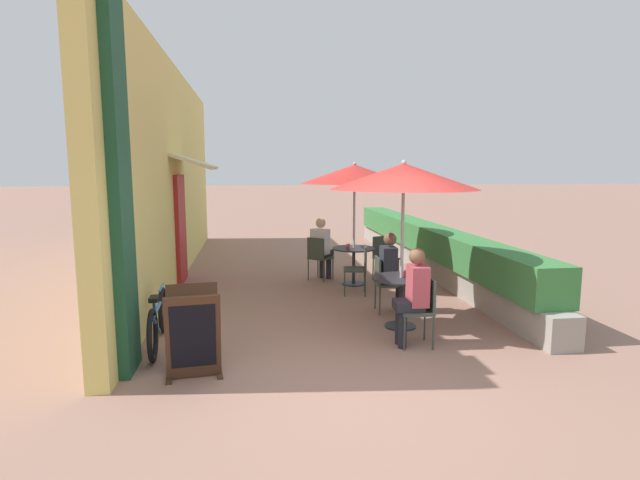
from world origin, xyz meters
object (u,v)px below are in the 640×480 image
(coffee_cup_near, at_px, (405,274))
(bicycle_leaning, at_px, (158,321))
(patio_table_near, at_px, (401,290))
(patio_umbrella_mid, at_px, (355,174))
(seated_patron_near_right, at_px, (392,269))
(cafe_chair_mid_left, at_px, (384,254))
(seated_patron_mid_right, at_px, (322,246))
(seated_patron_near_left, at_px, (413,293))
(patio_table_mid, at_px, (354,257))
(patio_umbrella_near, at_px, (404,176))
(cafe_chair_mid_back, at_px, (359,266))
(menu_board, at_px, (193,332))
(cafe_chair_near_right, at_px, (384,280))
(cafe_chair_near_left, at_px, (422,306))
(cafe_chair_mid_right, at_px, (319,255))
(coffee_cup_mid, at_px, (348,246))

(coffee_cup_near, xyz_separation_m, bicycle_leaning, (-3.32, -0.37, -0.43))
(patio_table_near, xyz_separation_m, bicycle_leaning, (-3.25, -0.32, -0.20))
(coffee_cup_near, distance_m, patio_umbrella_mid, 2.94)
(seated_patron_near_right, height_order, patio_umbrella_mid, patio_umbrella_mid)
(cafe_chair_mid_left, xyz_separation_m, seated_patron_mid_right, (-1.23, 0.18, 0.17))
(cafe_chair_mid_left, bearing_deg, seated_patron_near_left, 60.56)
(patio_umbrella_mid, xyz_separation_m, seated_patron_mid_right, (-0.55, 0.51, -1.43))
(patio_table_mid, bearing_deg, seated_patron_near_right, -83.70)
(patio_umbrella_near, relative_size, seated_patron_mid_right, 1.87)
(patio_table_near, relative_size, patio_table_mid, 1.00)
(patio_umbrella_near, bearing_deg, seated_patron_near_left, -95.66)
(coffee_cup_near, distance_m, patio_table_mid, 2.62)
(seated_patron_near_right, xyz_separation_m, cafe_chair_mid_back, (-0.26, 1.15, -0.17))
(patio_table_near, xyz_separation_m, seated_patron_near_right, (0.07, 0.75, 0.15))
(seated_patron_near_left, height_order, menu_board, seated_patron_near_left)
(seated_patron_mid_right, bearing_deg, patio_table_mid, -2.69)
(cafe_chair_mid_left, relative_size, seated_patron_mid_right, 0.70)
(cafe_chair_mid_left, xyz_separation_m, bicycle_leaning, (-3.80, -3.30, -0.19))
(patio_table_mid, xyz_separation_m, patio_umbrella_mid, (0.00, 0.00, 1.58))
(seated_patron_mid_right, bearing_deg, seated_patron_near_right, -32.45)
(seated_patron_near_left, bearing_deg, cafe_chair_near_right, 1.57)
(patio_umbrella_mid, bearing_deg, seated_patron_near_right, -83.70)
(cafe_chair_near_left, bearing_deg, cafe_chair_mid_right, 14.74)
(seated_patron_near_left, distance_m, seated_patron_mid_right, 3.95)
(seated_patron_near_right, bearing_deg, cafe_chair_mid_left, 171.05)
(cafe_chair_near_right, xyz_separation_m, seated_patron_mid_right, (-0.65, 2.40, 0.17))
(patio_table_mid, distance_m, cafe_chair_mid_back, 0.76)
(patio_umbrella_near, bearing_deg, cafe_chair_mid_right, 103.90)
(coffee_cup_near, relative_size, seated_patron_mid_right, 0.07)
(patio_umbrella_mid, bearing_deg, coffee_cup_near, -85.61)
(seated_patron_near_right, bearing_deg, coffee_cup_near, 2.17)
(patio_umbrella_mid, relative_size, coffee_cup_mid, 26.00)
(seated_patron_near_left, distance_m, bicycle_leaning, 3.23)
(coffee_cup_near, relative_size, cafe_chair_mid_right, 0.10)
(patio_umbrella_mid, relative_size, bicycle_leaning, 1.39)
(coffee_cup_near, distance_m, cafe_chair_mid_back, 1.88)
(seated_patron_near_right, xyz_separation_m, seated_patron_mid_right, (-0.76, 2.41, 0.00))
(cafe_chair_near_right, xyz_separation_m, cafe_chair_mid_left, (0.58, 2.22, 0.00))
(patio_umbrella_mid, bearing_deg, patio_table_near, -87.07)
(cafe_chair_mid_left, bearing_deg, coffee_cup_mid, 5.18)
(bicycle_leaning, bearing_deg, patio_table_mid, 40.06)
(patio_umbrella_mid, distance_m, cafe_chair_mid_right, 1.77)
(cafe_chair_mid_back, bearing_deg, cafe_chair_mid_right, 35.81)
(seated_patron_mid_right, distance_m, menu_board, 4.87)
(patio_table_mid, relative_size, coffee_cup_mid, 9.14)
(patio_table_mid, bearing_deg, seated_patron_near_left, -88.97)
(patio_table_mid, distance_m, cafe_chair_mid_left, 0.76)
(seated_patron_mid_right, bearing_deg, seated_patron_near_left, -41.08)
(patio_table_mid, distance_m, coffee_cup_mid, 0.26)
(cafe_chair_near_right, distance_m, cafe_chair_mid_right, 2.43)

